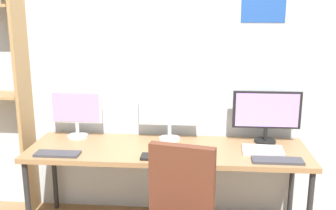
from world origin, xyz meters
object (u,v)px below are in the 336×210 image
object	(u,v)px
computer_mouse	(211,157)
monitor_left	(76,111)
desk	(167,154)
monitor_right	(267,113)
laptop_closed	(263,150)
keyboard_center	(165,157)
keyboard_left	(57,154)
monitor_center	(170,108)
keyboard_right	(277,161)

from	to	relation	value
computer_mouse	monitor_left	bearing A→B (deg)	160.27
desk	monitor_right	distance (m)	0.90
computer_mouse	laptop_closed	xyz separation A→B (m)	(0.41, 0.18, -0.00)
keyboard_center	computer_mouse	xyz separation A→B (m)	(0.35, 0.02, 0.01)
keyboard_left	keyboard_center	distance (m)	0.84
monitor_center	monitor_right	distance (m)	0.82
desk	laptop_closed	bearing A→B (deg)	-1.73
desk	monitor_left	size ratio (longest dim) A/B	5.05
monitor_left	keyboard_center	world-z (taller)	monitor_left
monitor_center	monitor_right	xyz separation A→B (m)	(0.82, -0.00, -0.03)
keyboard_left	keyboard_right	size ratio (longest dim) A/B	0.92
keyboard_left	keyboard_center	size ratio (longest dim) A/B	0.94
keyboard_left	laptop_closed	xyz separation A→B (m)	(1.60, 0.21, 0.00)
keyboard_left	keyboard_right	bearing A→B (deg)	0.00
laptop_closed	keyboard_left	bearing A→B (deg)	-169.18
computer_mouse	laptop_closed	world-z (taller)	computer_mouse
monitor_left	keyboard_center	xyz separation A→B (m)	(0.82, -0.44, -0.23)
monitor_left	desk	bearing A→B (deg)	-14.57
monitor_center	laptop_closed	world-z (taller)	monitor_center
desk	keyboard_center	bearing A→B (deg)	-90.00
monitor_left	keyboard_right	size ratio (longest dim) A/B	1.20
monitor_center	desk	bearing A→B (deg)	-90.00
computer_mouse	keyboard_right	bearing A→B (deg)	-2.69
laptop_closed	desk	bearing A→B (deg)	-178.26
monitor_left	keyboard_center	bearing A→B (deg)	-28.44
keyboard_left	laptop_closed	size ratio (longest dim) A/B	1.08
keyboard_right	monitor_left	bearing A→B (deg)	165.05
keyboard_left	computer_mouse	distance (m)	1.19
laptop_closed	computer_mouse	bearing A→B (deg)	-152.42
desk	keyboard_left	world-z (taller)	keyboard_left
desk	keyboard_left	xyz separation A→B (m)	(-0.84, -0.23, 0.06)
monitor_left	keyboard_left	bearing A→B (deg)	-93.03
keyboard_left	computer_mouse	world-z (taller)	computer_mouse
desk	keyboard_center	world-z (taller)	keyboard_center
desk	keyboard_right	xyz separation A→B (m)	(0.84, -0.23, 0.06)
keyboard_center	laptop_closed	distance (m)	0.79
desk	monitor_right	world-z (taller)	monitor_right
desk	monitor_right	xyz separation A→B (m)	(0.82, 0.21, 0.31)
monitor_left	laptop_closed	size ratio (longest dim) A/B	1.41
monitor_right	computer_mouse	bearing A→B (deg)	-137.91
monitor_center	computer_mouse	bearing A→B (deg)	-49.97
keyboard_center	monitor_right	bearing A→B (deg)	28.44
monitor_center	keyboard_right	size ratio (longest dim) A/B	1.38
monitor_left	monitor_center	size ratio (longest dim) A/B	0.86
monitor_right	keyboard_left	world-z (taller)	monitor_right
monitor_right	keyboard_center	xyz separation A→B (m)	(-0.82, -0.44, -0.25)
keyboard_right	laptop_closed	distance (m)	0.22
keyboard_right	laptop_closed	bearing A→B (deg)	110.32
monitor_center	keyboard_center	world-z (taller)	monitor_center
computer_mouse	laptop_closed	size ratio (longest dim) A/B	0.30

